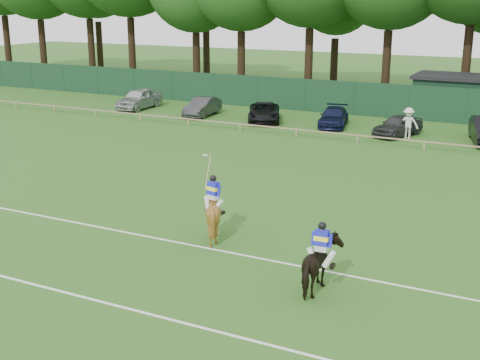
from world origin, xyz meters
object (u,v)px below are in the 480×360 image
Objects in this scene: sedan_grey at (202,107)px; spectator_left at (408,123)px; horse_dark at (321,266)px; utility_shed at (473,96)px; sedan_silver at (139,98)px; sedan_navy at (334,117)px; suv_black at (264,112)px; horse_chestnut at (213,213)px; hatch_grey at (398,125)px.

spectator_left is (15.43, -1.05, 0.29)m from sedan_grey.
utility_shed is (0.04, 32.50, 0.70)m from horse_dark.
horse_dark is at bearing -47.19° from sedan_silver.
sedan_navy is 2.24× the size of spectator_left.
suv_black is 2.42× the size of spectator_left.
sedan_grey is at bearing -44.28° from horse_chestnut.
sedan_silver is at bearing -163.44° from hatch_grey.
sedan_silver is 21.59m from spectator_left.
hatch_grey is at bearing -27.27° from sedan_navy.
utility_shed reaches higher than horse_dark.
horse_dark reaches higher than sedan_silver.
utility_shed is (24.08, 7.81, 0.73)m from sedan_silver.
hatch_grey is at bearing -27.88° from suv_black.
spectator_left is 9.79m from utility_shed.
sedan_navy is at bearing -175.30° from hatch_grey.
spectator_left reaches higher than suv_black.
spectator_left is at bearing -105.14° from utility_shed.
horse_dark is 0.42× the size of suv_black.
sedan_silver is at bearing 154.01° from suv_black.
utility_shed reaches higher than spectator_left.
spectator_left reaches higher than hatch_grey.
suv_black is 0.56× the size of utility_shed.
spectator_left reaches higher than sedan_grey.
spectator_left is at bearing -8.83° from sedan_grey.
suv_black is 1.08× the size of sedan_navy.
spectator_left is at bearing -82.17° from horse_chestnut.
spectator_left is at bearing -5.73° from sedan_silver.
sedan_silver is 11.12m from suv_black.
sedan_grey is 14.70m from hatch_grey.
suv_black is 15.41m from utility_shed.
sedan_grey is at bearing -162.57° from hatch_grey.
suv_black is at bearing -147.49° from utility_shed.
sedan_silver is at bearing 169.27° from spectator_left.
horse_dark is at bearing -90.22° from spectator_left.
horse_chestnut is at bearing -29.74° from horse_dark.
horse_chestnut is 0.40× the size of sedan_silver.
horse_chestnut is 30.40m from utility_shed.
horse_chestnut is 0.47× the size of hatch_grey.
suv_black is at bearing -3.66° from sedan_grey.
sedan_silver is 1.01× the size of suv_black.
sedan_silver reaches higher than suv_black.
spectator_left is (5.44, -1.71, 0.34)m from sedan_navy.
sedan_navy is (-2.89, 22.24, -0.31)m from horse_chestnut.
horse_dark is 26.02m from sedan_navy.
horse_dark is 23.74m from hatch_grey.
horse_dark is 34.46m from sedan_silver.
sedan_grey is at bearing 169.68° from spectator_left.
horse_chestnut reaches higher than sedan_silver.
utility_shed is at bearing -93.18° from horse_dark.
sedan_grey is at bearing -6.76° from sedan_silver.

